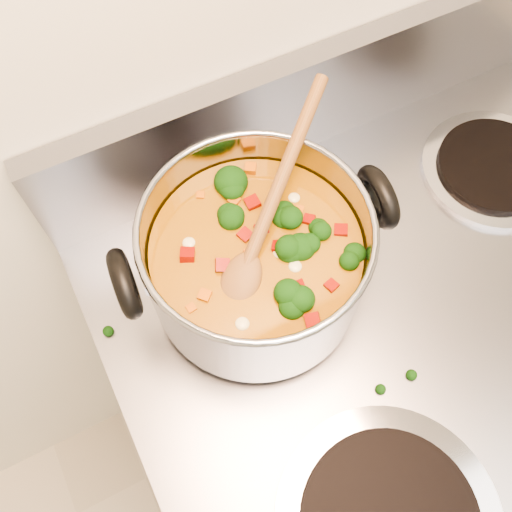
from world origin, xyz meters
The scene contains 4 objects.
electric_range centered at (-0.06, 1.16, 0.47)m, with size 0.79×0.71×1.08m.
stockpot centered at (-0.24, 1.31, 1.00)m, with size 0.31×0.25×0.15m.
wooden_spoon centered at (-0.23, 1.32, 1.05)m, with size 0.23×0.20×0.10m.
cooktop_crumbs centered at (-0.35, 1.29, 0.92)m, with size 0.21×0.31×0.01m.
Camera 1 is at (-0.37, 1.05, 1.58)m, focal length 40.00 mm.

